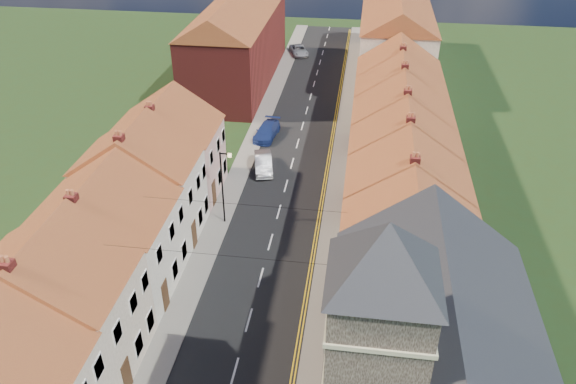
# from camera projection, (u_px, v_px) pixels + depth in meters

# --- Properties ---
(road) EXTENTS (7.00, 90.00, 0.02)m
(road) POSITION_uv_depth(u_px,v_px,m) (292.00, 163.00, 51.21)
(road) COLOR black
(road) RESTS_ON ground
(pavement_left) EXTENTS (1.80, 90.00, 0.12)m
(pavement_left) POSITION_uv_depth(u_px,v_px,m) (245.00, 160.00, 51.70)
(pavement_left) COLOR slate
(pavement_left) RESTS_ON ground
(pavement_right) EXTENTS (1.80, 90.00, 0.12)m
(pavement_right) POSITION_uv_depth(u_px,v_px,m) (340.00, 166.00, 50.66)
(pavement_right) COLOR slate
(pavement_right) RESTS_ON ground
(church) EXTENTS (11.25, 14.25, 15.20)m
(church) POSITION_uv_depth(u_px,v_px,m) (423.00, 353.00, 24.59)
(church) COLOR #2F2521
(church) RESTS_ON ground
(cottage_r_tudor) EXTENTS (8.30, 5.20, 9.00)m
(cottage_r_tudor) POSITION_uv_depth(u_px,v_px,m) (408.00, 249.00, 33.22)
(cottage_r_tudor) COLOR #F2E4CB
(cottage_r_tudor) RESTS_ON ground
(cottage_r_white_near) EXTENTS (8.30, 6.00, 9.00)m
(cottage_r_white_near) POSITION_uv_depth(u_px,v_px,m) (406.00, 200.00, 37.75)
(cottage_r_white_near) COLOR white
(cottage_r_white_near) RESTS_ON ground
(cottage_r_cream_mid) EXTENTS (8.30, 5.20, 9.00)m
(cottage_r_cream_mid) POSITION_uv_depth(u_px,v_px,m) (403.00, 161.00, 42.28)
(cottage_r_cream_mid) COLOR maroon
(cottage_r_cream_mid) RESTS_ON ground
(cottage_r_pink) EXTENTS (8.30, 6.00, 9.00)m
(cottage_r_pink) POSITION_uv_depth(u_px,v_px,m) (401.00, 130.00, 46.82)
(cottage_r_pink) COLOR #AC8E88
(cottage_r_pink) RESTS_ON ground
(cottage_r_white_far) EXTENTS (8.30, 5.20, 9.00)m
(cottage_r_white_far) POSITION_uv_depth(u_px,v_px,m) (399.00, 105.00, 51.35)
(cottage_r_white_far) COLOR maroon
(cottage_r_white_far) RESTS_ON ground
(cottage_r_cream_far) EXTENTS (8.30, 6.00, 9.00)m
(cottage_r_cream_far) POSITION_uv_depth(u_px,v_px,m) (398.00, 84.00, 55.89)
(cottage_r_cream_far) COLOR #F2E4CB
(cottage_r_cream_far) RESTS_ON ground
(cottage_l_cream) EXTENTS (8.30, 6.30, 9.10)m
(cottage_l_cream) POSITION_uv_depth(u_px,v_px,m) (55.00, 301.00, 29.38)
(cottage_l_cream) COLOR #F2E4CB
(cottage_l_cream) RESTS_ON ground
(cottage_l_white) EXTENTS (8.30, 6.90, 8.80)m
(cottage_l_white) POSITION_uv_depth(u_px,v_px,m) (106.00, 232.00, 34.84)
(cottage_l_white) COLOR white
(cottage_l_white) RESTS_ON ground
(cottage_l_brick_mid) EXTENTS (8.30, 5.70, 9.10)m
(cottage_l_brick_mid) POSITION_uv_depth(u_px,v_px,m) (141.00, 180.00, 39.88)
(cottage_l_brick_mid) COLOR white
(cottage_l_brick_mid) RESTS_ON ground
(cottage_l_pink) EXTENTS (8.30, 6.30, 8.80)m
(cottage_l_pink) POSITION_uv_depth(u_px,v_px,m) (167.00, 145.00, 44.83)
(cottage_l_pink) COLOR #AC8E88
(cottage_l_pink) RESTS_ON ground
(block_right_far) EXTENTS (8.30, 24.20, 10.50)m
(block_right_far) POSITION_uv_depth(u_px,v_px,m) (395.00, 32.00, 68.31)
(block_right_far) COLOR #F2E4CB
(block_right_far) RESTS_ON ground
(block_left_far) EXTENTS (8.30, 24.20, 10.50)m
(block_left_far) POSITION_uv_depth(u_px,v_px,m) (237.00, 38.00, 66.31)
(block_left_far) COLOR maroon
(block_left_far) RESTS_ON ground
(lamppost) EXTENTS (0.88, 0.15, 6.00)m
(lamppost) POSITION_uv_depth(u_px,v_px,m) (223.00, 183.00, 41.39)
(lamppost) COLOR black
(lamppost) RESTS_ON pavement_left
(car_mid) EXTENTS (2.40, 4.47, 1.40)m
(car_mid) POSITION_uv_depth(u_px,v_px,m) (263.00, 163.00, 49.83)
(car_mid) COLOR #9A9AA1
(car_mid) RESTS_ON ground
(car_far) EXTENTS (2.40, 4.80, 1.34)m
(car_far) POSITION_uv_depth(u_px,v_px,m) (267.00, 131.00, 55.41)
(car_far) COLOR navy
(car_far) RESTS_ON ground
(car_distant) EXTENTS (3.36, 4.89, 1.24)m
(car_distant) POSITION_uv_depth(u_px,v_px,m) (299.00, 50.00, 77.07)
(car_distant) COLOR #AFB2B8
(car_distant) RESTS_ON ground
(pedestrian_right) EXTENTS (1.04, 0.86, 1.95)m
(pedestrian_right) POSITION_uv_depth(u_px,v_px,m) (330.00, 305.00, 34.01)
(pedestrian_right) COLOR black
(pedestrian_right) RESTS_ON pavement_right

